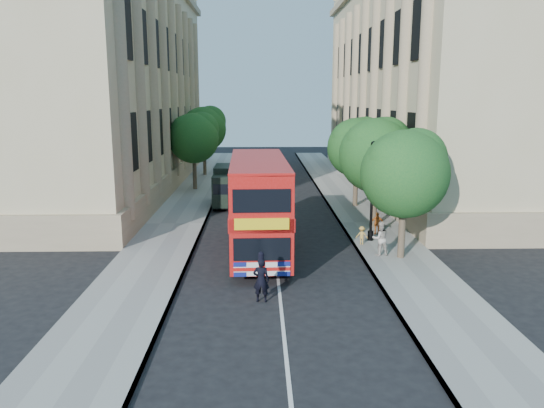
{
  "coord_description": "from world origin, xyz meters",
  "views": [
    {
      "loc": [
        -0.75,
        -20.53,
        7.44
      ],
      "look_at": [
        -0.15,
        4.85,
        2.3
      ],
      "focal_mm": 35.0,
      "sensor_mm": 36.0,
      "label": 1
    }
  ],
  "objects": [
    {
      "name": "tree_right_mid",
      "position": [
        5.84,
        9.03,
        4.45
      ],
      "size": [
        4.2,
        4.2,
        6.37
      ],
      "color": "#473828",
      "rests_on": "ground"
    },
    {
      "name": "woman_pedestrian",
      "position": [
        4.9,
        3.35,
        0.93
      ],
      "size": [
        0.86,
        0.71,
        1.63
      ],
      "primitive_type": "imported",
      "rotation": [
        0.0,
        0.0,
        3.27
      ],
      "color": "beige",
      "rests_on": "pavement_right"
    },
    {
      "name": "tree_right_far",
      "position": [
        5.84,
        15.03,
        4.31
      ],
      "size": [
        4.0,
        4.0,
        6.15
      ],
      "color": "#473828",
      "rests_on": "ground"
    },
    {
      "name": "tree_left_back",
      "position": [
        -5.96,
        30.03,
        4.71
      ],
      "size": [
        4.2,
        4.2,
        6.65
      ],
      "color": "#473828",
      "rests_on": "ground"
    },
    {
      "name": "child_a",
      "position": [
        5.61,
        7.2,
        0.73
      ],
      "size": [
        0.76,
        0.42,
        1.22
      ],
      "primitive_type": "imported",
      "rotation": [
        0.0,
        0.0,
        2.96
      ],
      "color": "#CB6823",
      "rests_on": "pavement_right"
    },
    {
      "name": "tree_right_near",
      "position": [
        5.84,
        3.03,
        4.25
      ],
      "size": [
        4.0,
        4.0,
        6.08
      ],
      "color": "#473828",
      "rests_on": "ground"
    },
    {
      "name": "pavement_right",
      "position": [
        5.75,
        10.0,
        0.06
      ],
      "size": [
        3.5,
        80.0,
        0.12
      ],
      "primitive_type": "cube",
      "color": "gray",
      "rests_on": "ground"
    },
    {
      "name": "child_b",
      "position": [
        4.4,
        5.26,
        0.58
      ],
      "size": [
        0.64,
        0.42,
        0.93
      ],
      "primitive_type": "imported",
      "rotation": [
        0.0,
        0.0,
        3.01
      ],
      "color": "gold",
      "rests_on": "pavement_right"
    },
    {
      "name": "double_decker_bus",
      "position": [
        -0.81,
        4.32,
        2.48
      ],
      "size": [
        2.85,
        9.79,
        4.49
      ],
      "rotation": [
        0.0,
        0.0,
        0.03
      ],
      "color": "#B7100C",
      "rests_on": "ground"
    },
    {
      "name": "tree_left_far",
      "position": [
        -5.96,
        22.03,
        4.44
      ],
      "size": [
        4.0,
        4.0,
        6.3
      ],
      "color": "#473828",
      "rests_on": "ground"
    },
    {
      "name": "building_right",
      "position": [
        13.8,
        24.0,
        9.0
      ],
      "size": [
        12.0,
        38.0,
        18.0
      ],
      "primitive_type": "cube",
      "color": "tan",
      "rests_on": "ground"
    },
    {
      "name": "police_constable",
      "position": [
        -0.71,
        -2.0,
        0.83
      ],
      "size": [
        0.64,
        0.46,
        1.66
      ],
      "primitive_type": "imported",
      "rotation": [
        0.0,
        0.0,
        3.04
      ],
      "color": "black",
      "rests_on": "ground"
    },
    {
      "name": "building_left",
      "position": [
        -13.8,
        24.0,
        9.0
      ],
      "size": [
        12.0,
        38.0,
        18.0
      ],
      "primitive_type": "cube",
      "color": "tan",
      "rests_on": "ground"
    },
    {
      "name": "pavement_left",
      "position": [
        -5.75,
        10.0,
        0.06
      ],
      "size": [
        3.5,
        80.0,
        0.12
      ],
      "primitive_type": "cube",
      "color": "gray",
      "rests_on": "ground"
    },
    {
      "name": "lamp_post",
      "position": [
        5.0,
        6.0,
        2.51
      ],
      "size": [
        0.32,
        0.32,
        5.16
      ],
      "color": "black",
      "rests_on": "pavement_right"
    },
    {
      "name": "box_van",
      "position": [
        -2.9,
        15.68,
        1.34
      ],
      "size": [
        1.97,
        4.78,
        2.73
      ],
      "rotation": [
        0.0,
        0.0,
        0.0
      ],
      "color": "black",
      "rests_on": "ground"
    },
    {
      "name": "ground",
      "position": [
        0.0,
        0.0,
        0.0
      ],
      "size": [
        120.0,
        120.0,
        0.0
      ],
      "primitive_type": "plane",
      "color": "black",
      "rests_on": "ground"
    }
  ]
}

